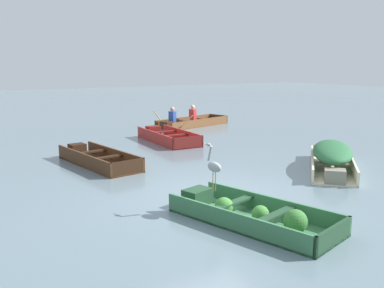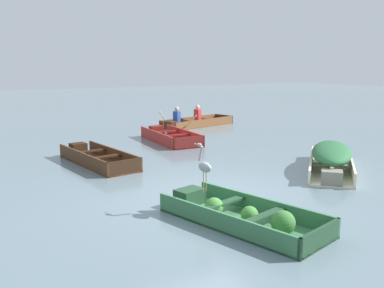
# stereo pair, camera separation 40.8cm
# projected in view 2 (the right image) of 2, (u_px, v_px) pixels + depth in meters

# --- Properties ---
(ground_plane) EXTENTS (80.00, 80.00, 0.00)m
(ground_plane) POSITION_uv_depth(u_px,v_px,m) (210.00, 196.00, 8.58)
(ground_plane) COLOR slate
(dinghy_green_foreground) EXTENTS (1.87, 3.08, 0.42)m
(dinghy_green_foreground) POSITION_uv_depth(u_px,v_px,m) (241.00, 215.00, 7.11)
(dinghy_green_foreground) COLOR #387047
(dinghy_green_foreground) RESTS_ON ground
(skiff_dark_varnish_near_moored) EXTENTS (1.38, 3.08, 0.37)m
(skiff_dark_varnish_near_moored) POSITION_uv_depth(u_px,v_px,m) (96.00, 158.00, 11.44)
(skiff_dark_varnish_near_moored) COLOR #4C2D19
(skiff_dark_varnish_near_moored) RESTS_ON ground
(skiff_cream_mid_moored) EXTENTS (2.92, 2.87, 0.68)m
(skiff_cream_mid_moored) POSITION_uv_depth(u_px,v_px,m) (331.00, 156.00, 10.53)
(skiff_cream_mid_moored) COLOR beige
(skiff_cream_mid_moored) RESTS_ON ground
(skiff_red_far_moored) EXTENTS (1.19, 2.92, 0.38)m
(skiff_red_far_moored) POSITION_uv_depth(u_px,v_px,m) (169.00, 137.00, 14.72)
(skiff_red_far_moored) COLOR #AD2D28
(skiff_red_far_moored) RESTS_ON ground
(rowboat_wooden_brown_with_crew) EXTENTS (3.57, 2.39, 0.90)m
(rowboat_wooden_brown_with_crew) POSITION_uv_depth(u_px,v_px,m) (194.00, 122.00, 18.19)
(rowboat_wooden_brown_with_crew) COLOR brown
(rowboat_wooden_brown_with_crew) RESTS_ON ground
(heron_on_dinghy) EXTENTS (0.18, 0.46, 0.84)m
(heron_on_dinghy) POSITION_uv_depth(u_px,v_px,m) (204.00, 165.00, 7.40)
(heron_on_dinghy) COLOR olive
(heron_on_dinghy) RESTS_ON dinghy_green_foreground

